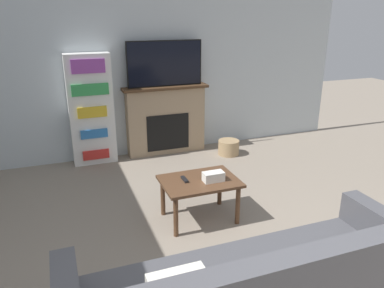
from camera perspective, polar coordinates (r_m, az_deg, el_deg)
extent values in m
cube|color=silver|center=(5.87, -6.53, 11.48)|extent=(6.55, 0.06, 2.70)
cube|color=tan|center=(5.96, -4.00, 3.51)|extent=(1.24, 0.22, 1.04)
cube|color=black|center=(5.90, -3.64, 1.78)|extent=(0.68, 0.01, 0.57)
cube|color=#4C331E|center=(5.81, -4.07, 8.58)|extent=(1.34, 0.28, 0.04)
cube|color=black|center=(5.76, -4.16, 12.12)|extent=(1.16, 0.03, 0.68)
cube|color=black|center=(5.74, -4.11, 12.10)|extent=(1.13, 0.01, 0.65)
cube|color=brown|center=(4.00, 1.17, -5.70)|extent=(0.81, 0.58, 0.03)
cylinder|color=brown|center=(3.81, -2.48, -11.04)|extent=(0.05, 0.05, 0.44)
cylinder|color=brown|center=(4.05, 6.99, -9.23)|extent=(0.05, 0.05, 0.44)
cylinder|color=brown|center=(4.20, -4.46, -8.03)|extent=(0.05, 0.05, 0.44)
cylinder|color=brown|center=(4.41, 4.24, -6.58)|extent=(0.05, 0.05, 0.44)
cube|color=white|center=(3.95, 3.28, -4.98)|extent=(0.22, 0.12, 0.10)
cube|color=black|center=(3.98, -1.14, -5.41)|extent=(0.04, 0.15, 0.02)
cube|color=white|center=(5.66, -15.11, 5.05)|extent=(0.63, 0.26, 1.62)
cube|color=red|center=(5.71, -14.39, -1.58)|extent=(0.38, 0.03, 0.14)
cube|color=#2D70B7|center=(5.61, -14.67, 1.51)|extent=(0.38, 0.03, 0.13)
cube|color=gold|center=(5.52, -14.95, 4.71)|extent=(0.41, 0.03, 0.15)
cube|color=green|center=(5.45, -15.24, 7.99)|extent=(0.51, 0.03, 0.16)
cube|color=purple|center=(5.40, -15.55, 11.35)|extent=(0.45, 0.03, 0.19)
cylinder|color=tan|center=(5.99, 5.61, -0.51)|extent=(0.33, 0.33, 0.23)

